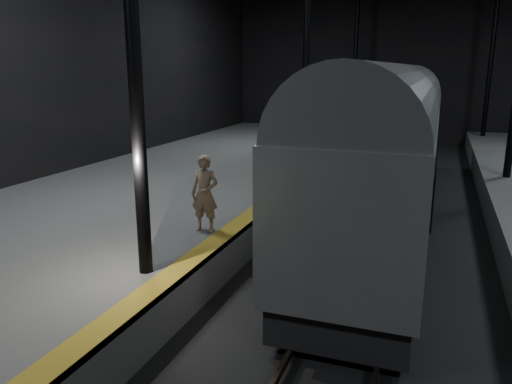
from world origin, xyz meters
The scene contains 6 objects.
ground centered at (0.00, 0.00, 0.00)m, with size 44.00×44.00×0.00m, color black.
platform_left centered at (-7.50, 0.00, 0.50)m, with size 9.00×43.80×1.00m, color #575754.
tactile_strip centered at (-3.25, 0.00, 1.00)m, with size 0.50×43.80×0.01m, color olive.
track centered at (0.00, 0.00, 0.07)m, with size 2.40×43.00×0.24m.
train centered at (0.00, 4.42, 2.72)m, with size 2.74×18.24×4.87m.
woman centered at (-3.80, -1.33, 1.93)m, with size 0.68×0.45×1.86m, color #927559.
Camera 1 is at (1.32, -11.77, 4.86)m, focal length 35.00 mm.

